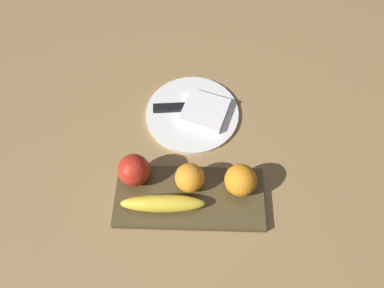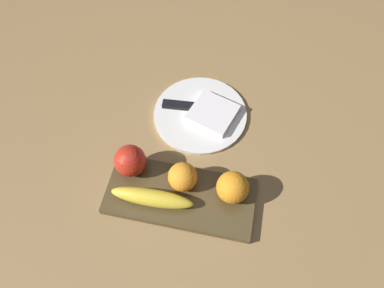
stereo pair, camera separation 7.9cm
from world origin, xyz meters
name	(u,v)px [view 1 (the left image)]	position (x,y,z in m)	size (l,w,h in m)	color
ground_plane	(189,205)	(0.00, 0.00, 0.00)	(2.40, 2.40, 0.00)	#977548
fruit_tray	(191,198)	(0.00, 0.02, 0.01)	(0.35, 0.15, 0.02)	#4C3E22
apple	(134,170)	(-0.13, 0.06, 0.06)	(0.08, 0.08, 0.08)	red
banana	(163,204)	(-0.06, -0.01, 0.04)	(0.19, 0.04, 0.04)	yellow
orange_near_apple	(241,180)	(0.12, 0.04, 0.06)	(0.08, 0.08, 0.08)	orange
orange_near_banana	(191,178)	(0.00, 0.05, 0.05)	(0.07, 0.07, 0.07)	orange
dinner_plate	(193,113)	(0.00, 0.26, 0.01)	(0.25, 0.25, 0.01)	white
folded_napkin	(205,111)	(0.03, 0.26, 0.02)	(0.11, 0.11, 0.02)	white
knife	(175,108)	(-0.05, 0.27, 0.01)	(0.18, 0.04, 0.01)	silver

